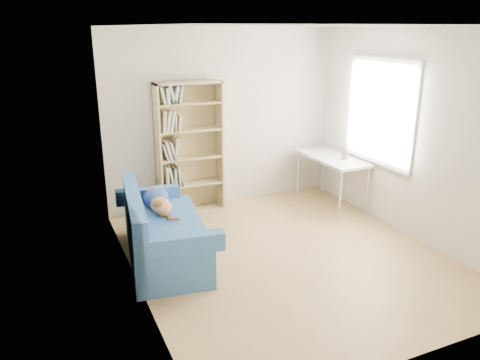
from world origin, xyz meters
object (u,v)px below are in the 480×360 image
(bookshelf, at_px, (190,154))
(pen_cup, at_px, (345,155))
(desk, at_px, (332,161))
(sofa, at_px, (161,232))

(bookshelf, distance_m, pen_cup, 2.24)
(bookshelf, height_order, desk, bookshelf)
(desk, height_order, pen_cup, pen_cup)
(bookshelf, bearing_deg, sofa, -121.72)
(sofa, bearing_deg, desk, 21.15)
(bookshelf, distance_m, desk, 2.12)
(bookshelf, height_order, pen_cup, bookshelf)
(bookshelf, xyz_separation_m, pen_cup, (2.10, -0.78, -0.06))
(bookshelf, relative_size, desk, 1.53)
(sofa, height_order, bookshelf, bookshelf)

